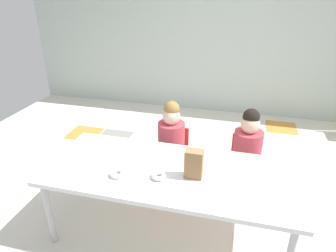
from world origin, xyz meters
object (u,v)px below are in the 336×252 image
at_px(craft_table, 170,175).
at_px(paper_bag_brown, 194,164).
at_px(donut_powdered_loose, 159,176).
at_px(paper_plate_near_edge, 117,176).
at_px(donut_powdered_on_plate, 117,174).
at_px(seated_child_near_camera, 172,137).
at_px(seated_child_middle_seat, 247,146).

height_order(craft_table, paper_bag_brown, paper_bag_brown).
bearing_deg(donut_powdered_loose, paper_plate_near_edge, -168.83).
xyz_separation_m(paper_bag_brown, donut_powdered_on_plate, (-0.54, -0.14, -0.09)).
relative_size(seated_child_near_camera, seated_child_middle_seat, 1.00).
bearing_deg(seated_child_middle_seat, craft_table, -132.06).
bearing_deg(seated_child_near_camera, paper_bag_brown, -63.81).
height_order(seated_child_near_camera, donut_powdered_loose, seated_child_near_camera).
distance_m(craft_table, donut_powdered_on_plate, 0.41).
distance_m(paper_plate_near_edge, donut_powdered_loose, 0.31).
relative_size(seated_child_middle_seat, paper_bag_brown, 4.17).
bearing_deg(donut_powdered_loose, seated_child_near_camera, 96.67).
distance_m(craft_table, paper_plate_near_edge, 0.40).
bearing_deg(seated_child_middle_seat, paper_plate_near_edge, -138.84).
height_order(craft_table, donut_powdered_on_plate, donut_powdered_on_plate).
xyz_separation_m(seated_child_near_camera, seated_child_middle_seat, (0.72, 0.00, 0.00)).
bearing_deg(seated_child_middle_seat, donut_powdered_on_plate, -138.84).
bearing_deg(paper_plate_near_edge, seated_child_middle_seat, 41.16).
bearing_deg(paper_plate_near_edge, seated_child_near_camera, 75.33).
bearing_deg(seated_child_near_camera, craft_table, -77.29).
height_order(seated_child_near_camera, paper_bag_brown, seated_child_near_camera).
xyz_separation_m(paper_bag_brown, paper_plate_near_edge, (-0.54, -0.14, -0.11)).
bearing_deg(donut_powdered_loose, paper_bag_brown, 18.83).
bearing_deg(paper_bag_brown, seated_child_middle_seat, 60.01).
xyz_separation_m(seated_child_near_camera, donut_powdered_on_plate, (-0.21, -0.82, 0.08)).
xyz_separation_m(craft_table, paper_bag_brown, (0.19, -0.04, 0.16)).
height_order(craft_table, seated_child_near_camera, seated_child_near_camera).
relative_size(paper_bag_brown, paper_plate_near_edge, 1.22).
xyz_separation_m(donut_powdered_on_plate, donut_powdered_loose, (0.30, 0.06, -0.01)).
height_order(craft_table, paper_plate_near_edge, paper_plate_near_edge).
bearing_deg(craft_table, paper_bag_brown, -10.68).
bearing_deg(seated_child_middle_seat, paper_bag_brown, -119.99).
bearing_deg(paper_bag_brown, donut_powdered_on_plate, -165.35).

